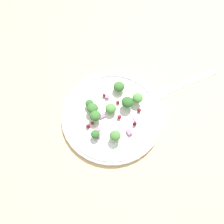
{
  "coord_description": "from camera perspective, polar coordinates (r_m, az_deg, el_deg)",
  "views": [
    {
      "loc": [
        23.58,
        0.78,
        56.33
      ],
      "look_at": [
        -1.58,
        -1.18,
        2.7
      ],
      "focal_mm": 40.87,
      "sensor_mm": 36.0,
      "label": 1
    }
  ],
  "objects": [
    {
      "name": "ground_plane",
      "position": [
        0.62,
        0.97,
        -2.85
      ],
      "size": [
        180.0,
        180.0,
        2.0
      ],
      "primitive_type": "cube",
      "color": "tan"
    },
    {
      "name": "plate",
      "position": [
        0.61,
        -0.0,
        -0.74
      ],
      "size": [
        24.16,
        24.16,
        1.7
      ],
      "color": "white",
      "rests_on": "ground_plane"
    },
    {
      "name": "dressing_pool",
      "position": [
        0.61,
        0.0,
        -0.56
      ],
      "size": [
        14.01,
        14.01,
        0.2
      ],
      "primitive_type": "cylinder",
      "color": "white",
      "rests_on": "plate"
    },
    {
      "name": "broccoli_floret_0",
      "position": [
        0.6,
        3.45,
        2.2
      ],
      "size": [
        2.83,
        2.83,
        2.86
      ],
      "color": "#8EB77A",
      "rests_on": "plate"
    },
    {
      "name": "broccoli_floret_1",
      "position": [
        0.57,
        -3.77,
        -4.99
      ],
      "size": [
        1.98,
        1.98,
        2.0
      ],
      "color": "#ADD18E",
      "rests_on": "plate"
    },
    {
      "name": "broccoli_floret_2",
      "position": [
        0.56,
        0.65,
        -5.32
      ],
      "size": [
        2.49,
        2.49,
        2.52
      ],
      "color": "#9EC684",
      "rests_on": "plate"
    },
    {
      "name": "broccoli_floret_3",
      "position": [
        0.6,
        -5.08,
        1.89
      ],
      "size": [
        1.97,
        1.97,
        2.0
      ],
      "color": "#9EC684",
      "rests_on": "plate"
    },
    {
      "name": "broccoli_floret_4",
      "position": [
        0.62,
        1.91,
        5.65
      ],
      "size": [
        2.73,
        2.73,
        2.76
      ],
      "color": "#9EC684",
      "rests_on": "plate"
    },
    {
      "name": "broccoli_floret_5",
      "position": [
        0.59,
        -4.38,
        0.82
      ],
      "size": [
        2.58,
        2.58,
        2.61
      ],
      "color": "#9EC684",
      "rests_on": "plate"
    },
    {
      "name": "broccoli_floret_6",
      "position": [
        0.58,
        -3.72,
        -0.63
      ],
      "size": [
        2.56,
        2.56,
        2.59
      ],
      "color": "#9EC684",
      "rests_on": "plate"
    },
    {
      "name": "broccoli_floret_7",
      "position": [
        0.61,
        5.75,
        3.11
      ],
      "size": [
        2.57,
        2.57,
        2.61
      ],
      "color": "#8EB77A",
      "rests_on": "plate"
    },
    {
      "name": "broccoli_floret_8",
      "position": [
        0.6,
        -0.27,
        0.74
      ],
      "size": [
        2.54,
        2.54,
        2.57
      ],
      "color": "#ADD18E",
      "rests_on": "plate"
    },
    {
      "name": "cranberry_0",
      "position": [
        0.61,
        1.57,
        2.16
      ],
      "size": [
        0.87,
        0.87,
        0.87
      ],
      "primitive_type": "sphere",
      "color": "maroon",
      "rests_on": "plate"
    },
    {
      "name": "cranberry_1",
      "position": [
        0.59,
        -5.39,
        -3.2
      ],
      "size": [
        0.95,
        0.95,
        0.95
      ],
      "primitive_type": "sphere",
      "color": "maroon",
      "rests_on": "plate"
    },
    {
      "name": "cranberry_2",
      "position": [
        0.61,
        6.09,
        0.38
      ],
      "size": [
        0.99,
        0.99,
        0.99
      ],
      "primitive_type": "sphere",
      "color": "maroon",
      "rests_on": "plate"
    },
    {
      "name": "cranberry_3",
      "position": [
        0.59,
        -4.39,
        -2.51
      ],
      "size": [
        0.76,
        0.76,
        0.76
      ],
      "primitive_type": "sphere",
      "color": "maroon",
      "rests_on": "plate"
    },
    {
      "name": "cranberry_4",
      "position": [
        0.62,
        -1.79,
        3.77
      ],
      "size": [
        0.8,
        0.8,
        0.8
      ],
      "primitive_type": "sphere",
      "color": "maroon",
      "rests_on": "plate"
    },
    {
      "name": "cranberry_5",
      "position": [
        0.59,
        5.13,
        -2.61
      ],
      "size": [
        0.97,
        0.97,
        0.97
      ],
      "primitive_type": "sphere",
      "color": "#4C0A14",
      "rests_on": "plate"
    },
    {
      "name": "cranberry_6",
      "position": [
        0.59,
        1.65,
        -1.12
      ],
      "size": [
        0.98,
        0.98,
        0.98
      ],
      "primitive_type": "sphere",
      "color": "maroon",
      "rests_on": "plate"
    },
    {
      "name": "onion_bit_0",
      "position": [
        0.58,
        -3.36,
        -4.1
      ],
      "size": [
        1.57,
        1.5,
        0.52
      ],
      "primitive_type": "cube",
      "rotation": [
        0.0,
        0.0,
        2.5
      ],
      "color": "#A35B93",
      "rests_on": "plate"
    },
    {
      "name": "onion_bit_1",
      "position": [
        0.62,
        -1.08,
        3.45
      ],
      "size": [
        0.99,
        1.06,
        0.54
      ],
      "primitive_type": "cube",
      "rotation": [
        0.0,
        0.0,
        1.46
      ],
      "color": "#934C84",
      "rests_on": "plate"
    },
    {
      "name": "onion_bit_2",
      "position": [
        0.58,
        -3.32,
        -5.42
      ],
      "size": [
        1.4,
        1.46,
        0.38
      ],
      "primitive_type": "cube",
      "rotation": [
        0.0,
        0.0,
        1.7
      ],
      "color": "#934C84",
      "rests_on": "plate"
    },
    {
      "name": "onion_bit_3",
      "position": [
        0.6,
        -2.22,
        -1.03
      ],
      "size": [
        1.48,
        1.64,
        0.56
      ],
      "primitive_type": "cube",
      "rotation": [
        0.0,
        0.0,
        0.58
      ],
      "color": "#934C84",
      "rests_on": "plate"
    },
    {
      "name": "onion_bit_4",
      "position": [
        0.6,
        5.35,
        -1.44
      ],
      "size": [
        1.84,
        1.84,
        0.42
      ],
      "primitive_type": "cube",
      "rotation": [
        0.0,
        0.0,
        0.76
      ],
      "color": "#843D75",
      "rests_on": "plate"
    },
    {
      "name": "onion_bit_5",
      "position": [
        0.58,
        3.9,
        -4.47
      ],
      "size": [
        1.72,
        1.64,
        0.55
      ],
      "primitive_type": "cube",
      "rotation": [
        0.0,
        0.0,
        0.52
      ],
      "color": "#843D75",
      "rests_on": "plate"
    },
    {
      "name": "fork",
      "position": [
        0.68,
        15.39,
        5.77
      ],
      "size": [
        10.54,
        17.17,
        0.5
      ],
      "color": "silver",
      "rests_on": "ground_plane"
    }
  ]
}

